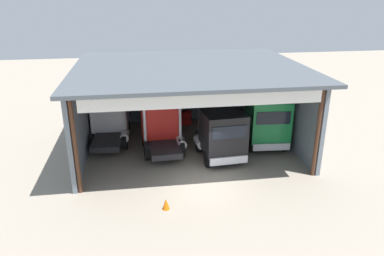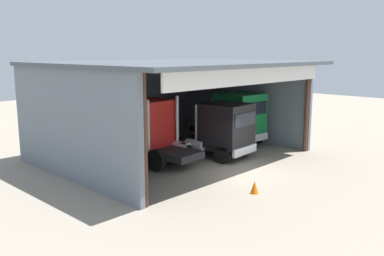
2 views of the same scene
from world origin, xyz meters
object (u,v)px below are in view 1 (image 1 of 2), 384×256
truck_black_center_bay (221,134)px  tool_cart (185,118)px  oil_drum (147,122)px  truck_red_yard_outside (161,123)px  truck_white_left_bay (110,114)px  truck_green_center_left_bay (266,121)px  traffic_cone (166,204)px

truck_black_center_bay → tool_cart: 6.83m
oil_drum → tool_cart: (2.96, 0.39, 0.03)m
oil_drum → truck_black_center_bay: bearing=-55.4°
truck_red_yard_outside → oil_drum: bearing=99.2°
truck_white_left_bay → truck_red_yard_outside: size_ratio=1.13×
truck_green_center_left_bay → traffic_cone: 9.72m
truck_white_left_bay → tool_cart: size_ratio=5.18×
truck_black_center_bay → tool_cart: (-1.33, 6.60, -1.18)m
traffic_cone → truck_white_left_bay: bearing=108.3°
oil_drum → truck_green_center_left_bay: bearing=-31.4°
truck_green_center_left_bay → truck_black_center_bay: bearing=29.8°
truck_white_left_bay → traffic_cone: size_ratio=9.25×
truck_green_center_left_bay → traffic_cone: size_ratio=9.61×
truck_white_left_bay → traffic_cone: 9.80m
truck_white_left_bay → tool_cart: bearing=26.3°
tool_cart → traffic_cone: tool_cart is taller
truck_black_center_bay → tool_cart: truck_black_center_bay is taller
truck_green_center_left_bay → tool_cart: size_ratio=5.38×
truck_red_yard_outside → oil_drum: 4.33m
oil_drum → tool_cart: tool_cart is taller
truck_red_yard_outside → traffic_cone: size_ratio=8.20×
truck_white_left_bay → traffic_cone: truck_white_left_bay is taller
truck_white_left_bay → tool_cart: 6.10m
truck_white_left_bay → truck_black_center_bay: bearing=-28.8°
oil_drum → traffic_cone: size_ratio=1.69×
truck_white_left_bay → truck_green_center_left_bay: 10.47m
truck_white_left_bay → oil_drum: size_ratio=5.46×
truck_white_left_bay → truck_black_center_bay: truck_white_left_bay is taller
truck_green_center_left_bay → oil_drum: 9.01m
truck_red_yard_outside → tool_cart: (2.12, 4.42, -1.30)m
truck_red_yard_outside → truck_green_center_left_bay: bearing=-7.8°
traffic_cone → oil_drum: bearing=92.7°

